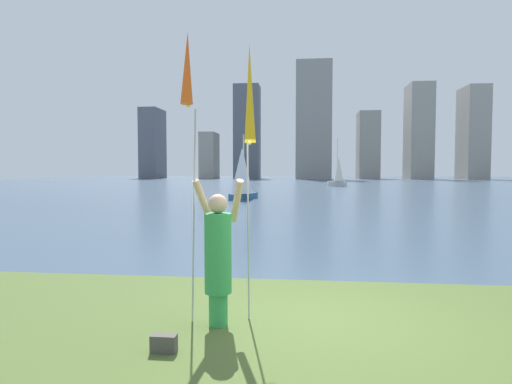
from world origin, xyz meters
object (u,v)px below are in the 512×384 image
person (218,254)px  sailboat_0 (242,173)px  sailboat_1 (338,171)px  kite_flag_right (250,100)px  bag (164,343)px  kite_flag_left (188,78)px

person → sailboat_0: bearing=77.5°
sailboat_1 → sailboat_0: bearing=-109.1°
kite_flag_right → bag: size_ratio=12.99×
kite_flag_left → kite_flag_right: (0.76, 0.45, -0.22)m
kite_flag_right → sailboat_0: (-3.45, 23.47, -1.25)m
bag → sailboat_0: size_ratio=0.07×
person → sailboat_1: sailboat_1 is taller
kite_flag_left → bag: 3.28m
bag → sailboat_1: (5.76, 49.00, 1.70)m
kite_flag_right → sailboat_1: bearing=84.1°
bag → person: bearing=63.5°
person → bag: (-0.45, -0.91, -0.87)m
kite_flag_right → kite_flag_left: bearing=-149.4°
kite_flag_right → bag: 3.33m
person → sailboat_1: size_ratio=0.34×
kite_flag_right → sailboat_1: sailboat_1 is taller
sailboat_1 → bag: bearing=-96.7°
kite_flag_left → sailboat_0: size_ratio=0.87×
person → bag: 1.34m
person → sailboat_1: bearing=63.9°
sailboat_1 → kite_flag_right: bearing=-95.9°
kite_flag_left → kite_flag_right: bearing=30.6°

